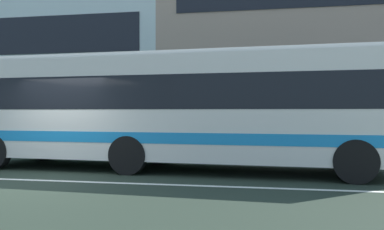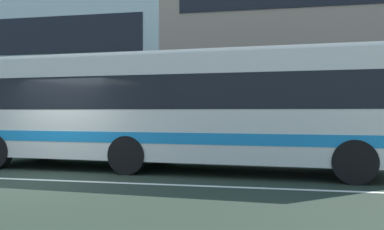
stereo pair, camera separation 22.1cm
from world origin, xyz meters
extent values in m
plane|color=#222E24|center=(0.00, 0.00, 0.00)|extent=(160.00, 160.00, 0.00)
cube|color=silver|center=(0.00, 0.00, 0.00)|extent=(60.00, 0.16, 0.01)
cube|color=#24601E|center=(-4.00, 6.16, 0.46)|extent=(17.29, 1.10, 0.91)
cube|color=silver|center=(-10.14, 15.22, 4.74)|extent=(20.19, 9.31, 9.48)
cube|color=silver|center=(2.67, 2.41, 1.71)|extent=(11.67, 3.27, 2.71)
cube|color=black|center=(2.67, 2.41, 2.11)|extent=(10.98, 3.25, 0.87)
cube|color=#197BBC|center=(2.67, 2.41, 0.96)|extent=(11.44, 3.28, 0.28)
cube|color=silver|center=(2.67, 2.41, 3.12)|extent=(11.19, 2.83, 0.12)
cylinder|color=black|center=(7.50, 3.32, 0.50)|extent=(1.01, 0.34, 1.00)
cylinder|color=black|center=(7.36, 0.93, 0.50)|extent=(1.01, 0.34, 1.00)
cylinder|color=black|center=(2.02, 3.65, 0.50)|extent=(1.01, 0.34, 1.00)
cylinder|color=black|center=(1.88, 1.26, 0.50)|extent=(1.01, 0.34, 1.00)
cylinder|color=black|center=(-2.02, 3.89, 0.50)|extent=(1.01, 0.34, 1.00)
camera|label=1|loc=(5.58, -9.10, 1.62)|focal=39.76mm
camera|label=2|loc=(5.79, -9.05, 1.62)|focal=39.76mm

